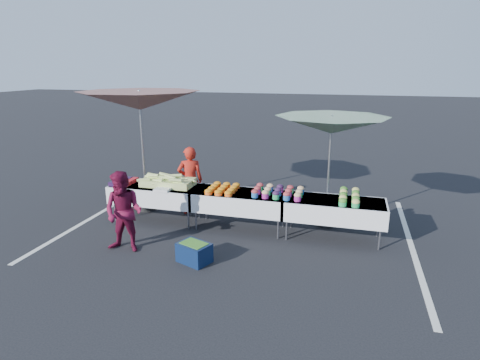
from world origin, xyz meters
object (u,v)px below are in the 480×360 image
(table_center, at_px, (240,200))
(umbrella_right, at_px, (331,126))
(customer, at_px, (124,212))
(vendor, at_px, (190,180))
(table_left, at_px, (157,193))
(umbrella_left, at_px, (140,102))
(table_right, at_px, (334,209))
(storage_bin, at_px, (194,252))

(table_center, distance_m, umbrella_right, 2.27)
(table_center, relative_size, customer, 1.31)
(vendor, bearing_deg, table_left, 22.78)
(customer, bearing_deg, vendor, 77.27)
(umbrella_left, xyz_separation_m, umbrella_right, (3.98, 0.11, -0.38))
(table_center, xyz_separation_m, table_right, (1.80, 0.00, 0.00))
(table_right, distance_m, storage_bin, 2.70)
(table_right, bearing_deg, table_left, 180.00)
(vendor, relative_size, customer, 1.04)
(table_left, height_order, table_center, same)
(table_center, height_order, table_right, same)
(table_center, xyz_separation_m, storage_bin, (-0.35, -1.58, -0.41))
(vendor, height_order, customer, vendor)
(customer, height_order, umbrella_right, umbrella_right)
(umbrella_left, bearing_deg, vendor, 0.67)
(table_right, xyz_separation_m, customer, (-3.46, -1.49, 0.13))
(storage_bin, bearing_deg, umbrella_right, 70.09)
(table_left, xyz_separation_m, table_right, (3.60, 0.00, 0.00))
(umbrella_right, height_order, storage_bin, umbrella_right)
(vendor, height_order, umbrella_left, umbrella_left)
(umbrella_right, bearing_deg, table_left, -169.25)
(table_right, bearing_deg, table_center, 180.00)
(vendor, relative_size, umbrella_left, 0.46)
(table_left, xyz_separation_m, customer, (0.14, -1.49, 0.13))
(vendor, bearing_deg, umbrella_right, 158.85)
(table_right, xyz_separation_m, storage_bin, (-2.15, -1.58, -0.41))
(umbrella_right, bearing_deg, table_right, -75.71)
(customer, bearing_deg, table_center, 40.06)
(table_center, distance_m, umbrella_left, 3.02)
(table_right, distance_m, umbrella_right, 1.59)
(table_left, height_order, storage_bin, table_left)
(table_center, relative_size, umbrella_right, 0.78)
(table_left, xyz_separation_m, storage_bin, (1.45, -1.58, -0.41))
(umbrella_right, distance_m, storage_bin, 3.51)
(table_right, xyz_separation_m, umbrella_left, (-4.15, 0.54, 1.81))
(umbrella_left, relative_size, umbrella_right, 1.35)
(customer, bearing_deg, umbrella_right, 31.13)
(table_left, bearing_deg, table_center, 0.00)
(vendor, bearing_deg, table_center, 133.38)
(customer, bearing_deg, storage_bin, -5.73)
(table_center, bearing_deg, customer, -137.95)
(table_left, relative_size, customer, 1.31)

